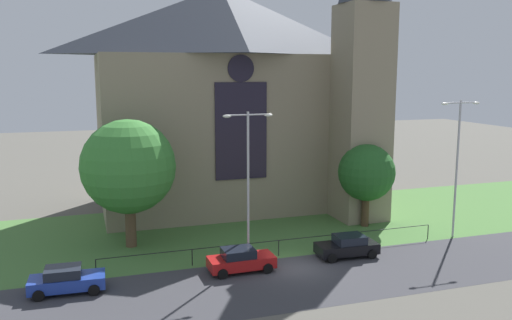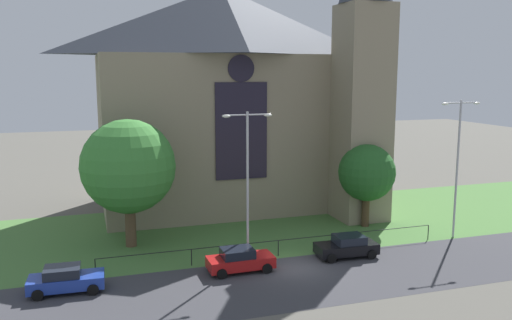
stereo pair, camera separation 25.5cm
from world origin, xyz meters
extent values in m
plane|color=#56544C|center=(0.00, 10.00, 0.00)|extent=(160.00, 160.00, 0.00)
cube|color=#38383D|center=(0.00, -2.00, 0.00)|extent=(120.00, 8.00, 0.01)
cube|color=#477538|center=(0.00, 8.00, 0.00)|extent=(120.00, 20.00, 0.01)
cube|color=gray|center=(-0.27, 17.49, 7.00)|extent=(22.00, 12.00, 14.00)
pyramid|color=#383D47|center=(-0.27, 17.49, 17.00)|extent=(22.00, 12.00, 6.00)
cube|color=black|center=(-0.27, 11.44, 7.70)|extent=(4.40, 0.16, 8.00)
cylinder|color=black|center=(-0.27, 11.44, 12.80)|extent=(2.20, 0.15, 2.20)
cube|color=gray|center=(9.73, 9.49, 9.00)|extent=(4.00, 4.00, 18.00)
cylinder|color=black|center=(-0.27, 2.50, 1.10)|extent=(24.17, 0.05, 0.05)
cylinder|color=black|center=(-12.35, 2.50, 0.55)|extent=(0.07, 0.07, 1.10)
cylinder|color=black|center=(-6.31, 2.50, 0.55)|extent=(0.06, 0.07, 1.10)
cylinder|color=black|center=(-0.27, 2.50, 0.55)|extent=(0.06, 0.07, 1.10)
cylinder|color=black|center=(5.77, 2.50, 0.55)|extent=(0.06, 0.07, 1.10)
cylinder|color=black|center=(11.81, 2.50, 0.55)|extent=(0.07, 0.07, 1.10)
cylinder|color=#4C3823|center=(9.03, 7.10, 1.37)|extent=(0.62, 0.62, 2.74)
sphere|color=#235B23|center=(9.03, 7.10, 4.47)|extent=(4.62, 4.62, 4.62)
cylinder|color=brown|center=(-9.73, 7.76, 1.69)|extent=(0.78, 0.78, 3.37)
sphere|color=#387F33|center=(-9.73, 7.76, 5.90)|extent=(6.74, 6.74, 6.74)
cylinder|color=#B2B2B7|center=(-2.49, 2.40, 5.00)|extent=(0.16, 0.16, 9.99)
cylinder|color=#B2B2B7|center=(-3.19, 2.40, 9.79)|extent=(1.40, 0.10, 0.10)
cylinder|color=#B2B2B7|center=(-1.79, 2.40, 9.79)|extent=(1.40, 0.10, 0.10)
ellipsoid|color=white|center=(-3.89, 2.40, 9.74)|extent=(0.57, 0.26, 0.20)
ellipsoid|color=white|center=(-1.09, 2.40, 9.74)|extent=(0.57, 0.26, 0.20)
cylinder|color=#B2B2B7|center=(13.99, 2.40, 5.24)|extent=(0.16, 0.16, 10.47)
cylinder|color=#B2B2B7|center=(13.29, 2.40, 10.27)|extent=(1.40, 0.10, 0.10)
cylinder|color=#B2B2B7|center=(14.69, 2.40, 10.27)|extent=(1.40, 0.10, 0.10)
ellipsoid|color=white|center=(12.59, 2.40, 10.22)|extent=(0.57, 0.26, 0.20)
ellipsoid|color=white|center=(15.39, 2.40, 10.22)|extent=(0.57, 0.26, 0.20)
cube|color=#1E3899|center=(-13.99, 0.53, 0.61)|extent=(4.28, 1.99, 0.70)
cube|color=black|center=(-14.19, 0.53, 1.23)|extent=(2.07, 1.69, 0.55)
cylinder|color=black|center=(-12.48, 1.36, 0.32)|extent=(0.65, 0.25, 0.64)
cylinder|color=black|center=(-12.56, -0.44, 0.32)|extent=(0.65, 0.25, 0.64)
cylinder|color=black|center=(-15.41, 1.49, 0.32)|extent=(0.65, 0.25, 0.64)
cylinder|color=black|center=(-15.50, -0.31, 0.32)|extent=(0.65, 0.25, 0.64)
cube|color=#B21919|center=(-3.54, 0.56, 0.61)|extent=(4.22, 1.84, 0.70)
cube|color=black|center=(-3.74, 0.55, 1.23)|extent=(2.02, 1.62, 0.55)
cylinder|color=black|center=(-2.08, 1.47, 0.32)|extent=(0.64, 0.23, 0.64)
cylinder|color=black|center=(-2.06, -0.33, 0.32)|extent=(0.64, 0.23, 0.64)
cylinder|color=black|center=(-5.02, 1.44, 0.32)|extent=(0.64, 0.23, 0.64)
cylinder|color=black|center=(-5.00, -0.36, 0.32)|extent=(0.64, 0.23, 0.64)
cube|color=black|center=(4.10, 0.90, 0.61)|extent=(4.27, 1.96, 0.70)
cube|color=black|center=(4.30, 0.89, 1.23)|extent=(2.06, 1.68, 0.55)
cylinder|color=black|center=(2.59, 0.05, 0.32)|extent=(0.65, 0.25, 0.64)
cylinder|color=black|center=(2.67, 1.85, 0.32)|extent=(0.65, 0.25, 0.64)
cylinder|color=black|center=(5.53, -0.06, 0.32)|extent=(0.65, 0.25, 0.64)
cylinder|color=black|center=(5.60, 1.74, 0.32)|extent=(0.65, 0.25, 0.64)
camera|label=1|loc=(-12.80, -30.59, 12.55)|focal=37.60mm
camera|label=2|loc=(-12.56, -30.67, 12.55)|focal=37.60mm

